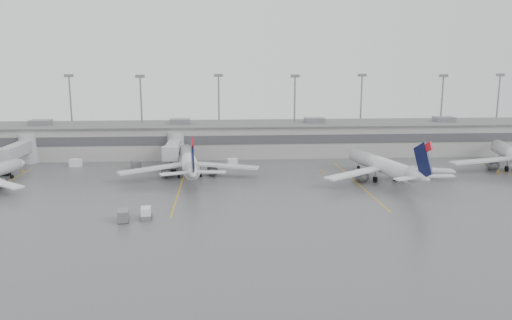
{
  "coord_description": "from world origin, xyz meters",
  "views": [
    {
      "loc": [
        -9.48,
        -70.9,
        23.55
      ],
      "look_at": [
        -2.78,
        24.0,
        5.0
      ],
      "focal_mm": 35.0,
      "sensor_mm": 36.0,
      "label": 1
    }
  ],
  "objects": [
    {
      "name": "gse_uld_c",
      "position": [
        26.82,
        36.35,
        0.91
      ],
      "size": [
        2.83,
        2.14,
        1.82
      ],
      "primitive_type": "cube",
      "rotation": [
        0.0,
        0.0,
        0.17
      ],
      "color": "white",
      "rests_on": "ground"
    },
    {
      "name": "jet_bridge_left",
      "position": [
        -55.5,
        45.72,
        3.87
      ],
      "size": [
        4.0,
        17.2,
        7.0
      ],
      "color": "#999B9E",
      "rests_on": "ground"
    },
    {
      "name": "gse_loader",
      "position": [
        -28.8,
        41.26,
        0.88
      ],
      "size": [
        2.76,
        3.29,
        1.76
      ],
      "primitive_type": "cube",
      "rotation": [
        0.0,
        0.0,
        0.42
      ],
      "color": "slate",
      "rests_on": "ground"
    },
    {
      "name": "terminal",
      "position": [
        -0.01,
        57.98,
        4.17
      ],
      "size": [
        152.0,
        17.0,
        9.45
      ],
      "color": "#9B9B97",
      "rests_on": "ground"
    },
    {
      "name": "cone_c",
      "position": [
        12.37,
        33.94,
        0.38
      ],
      "size": [
        0.48,
        0.48,
        0.76
      ],
      "primitive_type": "cone",
      "color": "orange",
      "rests_on": "ground"
    },
    {
      "name": "baggage_cart",
      "position": [
        -24.39,
        2.51,
        0.93
      ],
      "size": [
        1.92,
        2.94,
        1.78
      ],
      "rotation": [
        0.0,
        0.0,
        0.13
      ],
      "color": "slate",
      "rests_on": "ground"
    },
    {
      "name": "stand_markings",
      "position": [
        -0.0,
        24.0,
        0.01
      ],
      "size": [
        105.25,
        40.0,
        0.01
      ],
      "color": "#CF9C0C",
      "rests_on": "ground"
    },
    {
      "name": "cone_a",
      "position": [
        -53.61,
        40.22,
        0.32
      ],
      "size": [
        0.41,
        0.41,
        0.65
      ],
      "primitive_type": "cone",
      "color": "orange",
      "rests_on": "ground"
    },
    {
      "name": "light_masts",
      "position": [
        0.0,
        63.75,
        12.03
      ],
      "size": [
        142.4,
        8.0,
        20.6
      ],
      "color": "gray",
      "rests_on": "ground"
    },
    {
      "name": "gse_uld_b",
      "position": [
        -6.96,
        43.4,
        0.81
      ],
      "size": [
        2.54,
        1.93,
        1.62
      ],
      "primitive_type": "cube",
      "rotation": [
        0.0,
        0.0,
        0.19
      ],
      "color": "white",
      "rests_on": "ground"
    },
    {
      "name": "jet_mid_left",
      "position": [
        -16.26,
        32.13,
        3.29
      ],
      "size": [
        29.0,
        32.67,
        10.58
      ],
      "rotation": [
        0.0,
        0.0,
        0.12
      ],
      "color": "silver",
      "rests_on": "ground"
    },
    {
      "name": "baggage_tug",
      "position": [
        -21.19,
        3.71,
        0.69
      ],
      "size": [
        2.09,
        2.93,
        1.76
      ],
      "rotation": [
        0.0,
        0.0,
        0.13
      ],
      "color": "white",
      "rests_on": "ground"
    },
    {
      "name": "jet_bridge_right",
      "position": [
        -20.5,
        45.72,
        3.87
      ],
      "size": [
        4.0,
        17.2,
        7.0
      ],
      "color": "#999B9E",
      "rests_on": "ground"
    },
    {
      "name": "gse_uld_a",
      "position": [
        -43.16,
        44.65,
        0.88
      ],
      "size": [
        2.61,
        1.85,
        1.76
      ],
      "primitive_type": "cube",
      "rotation": [
        0.0,
        0.0,
        -0.08
      ],
      "color": "white",
      "rests_on": "ground"
    },
    {
      "name": "cone_b",
      "position": [
        -15.61,
        34.8,
        0.38
      ],
      "size": [
        0.47,
        0.47,
        0.75
      ],
      "primitive_type": "cone",
      "color": "orange",
      "rests_on": "ground"
    },
    {
      "name": "cone_d",
      "position": [
        50.37,
        30.72,
        0.4
      ],
      "size": [
        0.51,
        0.51,
        0.8
      ],
      "primitive_type": "cone",
      "color": "orange",
      "rests_on": "ground"
    },
    {
      "name": "jet_mid_right",
      "position": [
        23.34,
        25.63,
        3.21
      ],
      "size": [
        27.91,
        31.59,
        10.33
      ],
      "rotation": [
        0.0,
        0.0,
        0.2
      ],
      "color": "silver",
      "rests_on": "ground"
    },
    {
      "name": "ground",
      "position": [
        0.0,
        0.0,
        0.0
      ],
      "size": [
        260.0,
        260.0,
        0.0
      ],
      "primitive_type": "plane",
      "color": "#4E4E50",
      "rests_on": "ground"
    }
  ]
}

